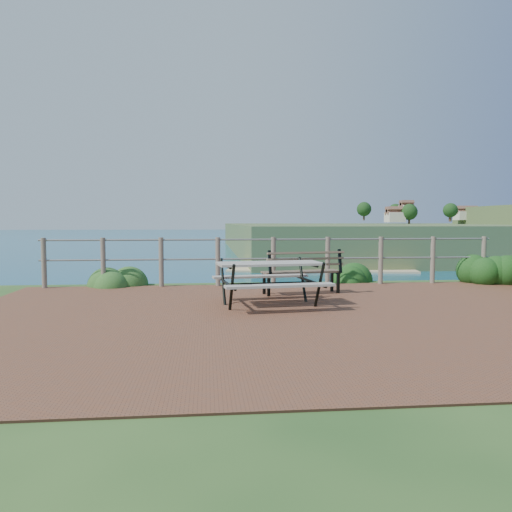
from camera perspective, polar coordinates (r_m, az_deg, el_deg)
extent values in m
cube|color=brown|center=(7.15, 5.59, -6.89)|extent=(10.00, 7.00, 0.12)
plane|color=#15697E|center=(206.89, -5.28, 3.61)|extent=(1200.00, 1200.00, 0.00)
cylinder|color=#6B5B4C|center=(10.76, -23.07, -0.73)|extent=(0.10, 0.10, 1.00)
cylinder|color=#6B5B4C|center=(10.47, -17.06, -0.71)|extent=(0.10, 0.10, 1.00)
cylinder|color=#6B5B4C|center=(10.31, -10.78, -0.68)|extent=(0.10, 0.10, 1.00)
cylinder|color=#6B5B4C|center=(10.27, -4.37, -0.64)|extent=(0.10, 0.10, 1.00)
cylinder|color=#6B5B4C|center=(10.36, 2.00, -0.59)|extent=(0.10, 0.10, 1.00)
cylinder|color=#6B5B4C|center=(10.57, 8.19, -0.53)|extent=(0.10, 0.10, 1.00)
cylinder|color=#6B5B4C|center=(10.90, 14.07, -0.48)|extent=(0.10, 0.10, 1.00)
cylinder|color=#6B5B4C|center=(11.34, 19.55, -0.42)|extent=(0.10, 0.10, 1.00)
cylinder|color=#6B5B4C|center=(11.88, 24.57, -0.36)|extent=(0.10, 0.10, 1.00)
cylinder|color=slate|center=(10.33, 2.01, 1.90)|extent=(9.40, 0.04, 0.04)
cylinder|color=slate|center=(10.35, 2.00, -0.31)|extent=(9.40, 0.04, 0.04)
cube|color=#9C968C|center=(7.81, 1.57, -0.87)|extent=(1.69, 0.86, 0.04)
cube|color=#9C968C|center=(7.83, 1.57, -2.83)|extent=(1.64, 0.43, 0.04)
cube|color=#9C968C|center=(7.83, 1.57, -2.83)|extent=(1.64, 0.43, 0.04)
cylinder|color=black|center=(7.84, 1.57, -3.16)|extent=(1.39, 0.21, 0.04)
cube|color=brown|center=(9.17, 5.21, -1.82)|extent=(1.50, 0.63, 0.03)
cube|color=brown|center=(9.15, 5.22, -0.23)|extent=(1.45, 0.38, 0.33)
cube|color=black|center=(9.19, 5.21, -3.06)|extent=(0.05, 0.06, 0.40)
cube|color=black|center=(9.19, 5.21, -3.06)|extent=(0.05, 0.06, 0.40)
cube|color=black|center=(9.19, 5.21, -3.06)|extent=(0.05, 0.06, 0.40)
cube|color=black|center=(9.19, 5.21, -3.06)|extent=(0.05, 0.06, 0.40)
ellipsoid|color=#143F13|center=(11.96, 24.85, -2.84)|extent=(0.99, 0.99, 1.41)
ellipsoid|color=#285520|center=(10.72, -15.61, -3.37)|extent=(0.80, 0.80, 0.56)
ellipsoid|color=#143F13|center=(11.25, 11.00, -2.96)|extent=(0.84, 0.84, 0.61)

